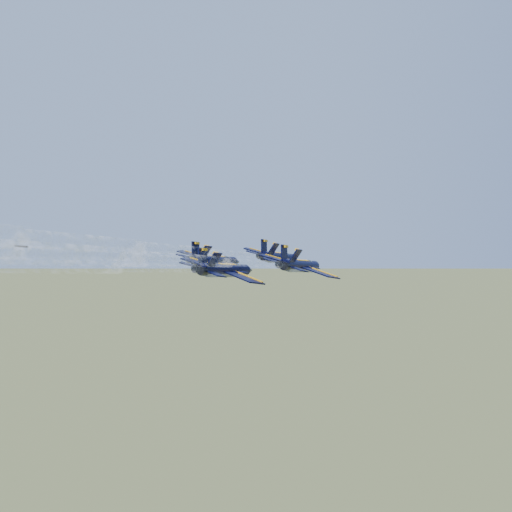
{
  "coord_description": "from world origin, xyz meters",
  "views": [
    {
      "loc": [
        6.48,
        -101.47,
        105.98
      ],
      "look_at": [
        3.71,
        -1.79,
        97.56
      ],
      "focal_mm": 40.0,
      "sensor_mm": 36.0,
      "label": 1
    }
  ],
  "objects_px": {
    "jet_slot": "(226,270)",
    "jet_right": "(301,265)",
    "jet_lead": "(280,257)",
    "jet_left": "(216,261)"
  },
  "relations": [
    {
      "from": "jet_right",
      "to": "jet_slot",
      "type": "height_order",
      "value": "same"
    },
    {
      "from": "jet_lead",
      "to": "jet_slot",
      "type": "xyz_separation_m",
      "value": [
        -8.53,
        -22.11,
        0.0
      ]
    },
    {
      "from": "jet_slot",
      "to": "jet_right",
      "type": "bearing_deg",
      "value": 54.15
    },
    {
      "from": "jet_left",
      "to": "jet_slot",
      "type": "distance_m",
      "value": 14.86
    },
    {
      "from": "jet_slot",
      "to": "jet_lead",
      "type": "bearing_deg",
      "value": 92.77
    },
    {
      "from": "jet_left",
      "to": "jet_right",
      "type": "height_order",
      "value": "same"
    },
    {
      "from": "jet_right",
      "to": "jet_left",
      "type": "bearing_deg",
      "value": 176.67
    },
    {
      "from": "jet_lead",
      "to": "jet_slot",
      "type": "distance_m",
      "value": 23.7
    },
    {
      "from": "jet_left",
      "to": "jet_slot",
      "type": "relative_size",
      "value": 1.0
    },
    {
      "from": "jet_lead",
      "to": "jet_left",
      "type": "distance_m",
      "value": 13.76
    }
  ]
}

